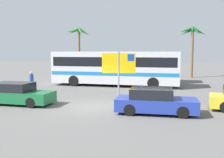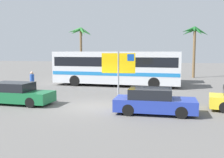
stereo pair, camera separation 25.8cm
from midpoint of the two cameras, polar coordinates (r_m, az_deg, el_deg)
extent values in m
plane|color=#605E5B|center=(15.40, -3.58, -6.01)|extent=(120.00, 120.00, 0.00)
cube|color=silver|center=(24.19, 1.17, 2.55)|extent=(11.71, 2.45, 2.90)
cube|color=black|center=(24.16, 1.17, 3.85)|extent=(11.24, 2.48, 0.84)
cube|color=#1E70B7|center=(24.23, 1.16, 1.35)|extent=(11.60, 2.48, 0.32)
cylinder|color=black|center=(24.81, 9.94, -0.29)|extent=(1.00, 0.28, 1.00)
cylinder|color=black|center=(22.63, 9.47, -0.90)|extent=(1.00, 0.28, 1.00)
cylinder|color=black|center=(26.41, -5.95, 0.15)|extent=(1.00, 0.28, 1.00)
cylinder|color=black|center=(24.38, -7.78, -0.37)|extent=(1.00, 0.28, 1.00)
cube|color=silver|center=(27.78, 2.22, 3.01)|extent=(11.71, 2.45, 2.90)
cube|color=black|center=(27.75, 2.23, 4.14)|extent=(11.24, 2.48, 0.84)
cube|color=orange|center=(27.81, 2.22, 1.96)|extent=(11.60, 2.48, 0.32)
cylinder|color=black|center=(28.41, 9.87, 0.51)|extent=(1.00, 0.28, 1.00)
cylinder|color=black|center=(26.23, 9.45, 0.06)|extent=(1.00, 0.28, 1.00)
cylinder|color=black|center=(29.91, -4.13, 0.87)|extent=(1.00, 0.28, 1.00)
cylinder|color=black|center=(27.84, -5.60, 0.46)|extent=(1.00, 0.28, 1.00)
cylinder|color=gray|center=(17.06, 1.83, 0.62)|extent=(0.11, 0.11, 3.20)
cube|color=yellow|center=(17.00, 1.84, 3.48)|extent=(2.19, 0.30, 1.30)
cube|color=#1447A8|center=(16.92, 4.55, 4.70)|extent=(0.45, 0.12, 0.44)
cube|color=#196638|center=(17.00, -19.62, -3.54)|extent=(4.47, 1.68, 0.64)
cube|color=black|center=(17.07, -20.43, -1.57)|extent=(2.33, 1.54, 0.52)
cylinder|color=black|center=(16.95, -14.26, -4.04)|extent=(0.60, 0.16, 0.60)
cylinder|color=black|center=(15.66, -16.98, -4.95)|extent=(0.60, 0.16, 0.60)
cylinder|color=black|center=(18.44, -21.81, -3.47)|extent=(0.60, 0.16, 0.60)
cylinder|color=black|center=(16.54, 23.49, -4.61)|extent=(0.61, 0.21, 0.60)
cube|color=#23389E|center=(13.76, 9.90, -5.50)|extent=(4.23, 1.90, 0.64)
cube|color=black|center=(13.67, 8.90, -3.09)|extent=(2.24, 1.66, 0.52)
cylinder|color=black|center=(14.58, 15.09, -5.71)|extent=(0.61, 0.19, 0.60)
cylinder|color=black|center=(13.07, 15.46, -7.08)|extent=(0.61, 0.19, 0.60)
cylinder|color=black|center=(14.65, 4.94, -5.46)|extent=(0.61, 0.19, 0.60)
cylinder|color=black|center=(13.15, 4.11, -6.79)|extent=(0.61, 0.19, 0.60)
cylinder|color=#4C4C51|center=(20.87, -16.89, -1.92)|extent=(0.13, 0.13, 0.82)
cylinder|color=#4C4C51|center=(20.92, -16.42, -1.89)|extent=(0.13, 0.13, 0.82)
cylinder|color=#2851B2|center=(20.81, -16.71, 0.09)|extent=(0.32, 0.32, 0.65)
sphere|color=tan|center=(20.77, -16.75, 1.28)|extent=(0.22, 0.22, 0.22)
cylinder|color=brown|center=(36.06, -6.57, 5.72)|extent=(0.32, 0.32, 6.01)
cone|color=#2D7533|center=(35.92, -5.47, 10.14)|extent=(1.75, 0.52, 1.27)
cone|color=#2D7533|center=(36.63, -5.56, 10.28)|extent=(1.36, 1.73, 1.02)
cone|color=#2D7533|center=(36.89, -6.46, 10.02)|extent=(0.82, 1.78, 1.27)
cone|color=#2D7533|center=(36.66, -7.66, 10.25)|extent=(1.84, 0.92, 1.02)
cone|color=#2D7533|center=(36.22, -7.99, 10.42)|extent=(1.85, 0.98, 0.88)
cone|color=#2D7533|center=(35.59, -7.58, 10.39)|extent=(1.12, 1.82, 1.00)
cone|color=#2D7533|center=(35.44, -6.21, 10.20)|extent=(1.47, 1.60, 1.25)
cylinder|color=brown|center=(33.33, 17.69, 5.23)|extent=(0.32, 0.32, 5.76)
cone|color=#195623|center=(33.50, 19.15, 9.77)|extent=(1.75, 0.55, 1.20)
cone|color=#195623|center=(34.09, 18.65, 9.96)|extent=(1.44, 1.67, 0.94)
cone|color=#195623|center=(34.18, 17.29, 10.03)|extent=(1.03, 1.82, 0.90)
cone|color=#195623|center=(33.72, 16.61, 9.88)|extent=(1.76, 1.17, 1.15)
cone|color=#195623|center=(33.01, 16.58, 10.21)|extent=(1.79, 1.20, 0.89)
cone|color=#195623|center=(32.60, 17.81, 10.16)|extent=(0.58, 1.81, 0.96)
cone|color=#195623|center=(32.77, 18.57, 9.86)|extent=(1.24, 1.71, 1.22)
camera|label=1|loc=(0.13, -89.59, 0.04)|focal=41.87mm
camera|label=2|loc=(0.13, 90.41, -0.04)|focal=41.87mm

